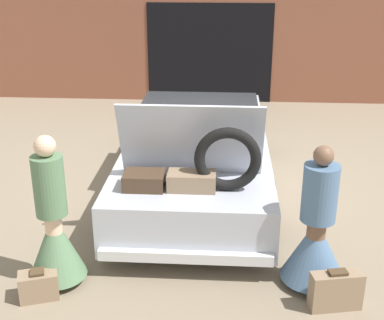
# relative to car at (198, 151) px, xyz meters

# --- Properties ---
(ground_plane) EXTENTS (40.00, 40.00, 0.00)m
(ground_plane) POSITION_rel_car_xyz_m (-0.00, 0.01, -0.56)
(ground_plane) COLOR #7F705B
(garage_wall_back) EXTENTS (12.00, 0.14, 2.80)m
(garage_wall_back) POSITION_rel_car_xyz_m (-0.00, 4.85, 0.83)
(garage_wall_back) COLOR brown
(garage_wall_back) RESTS_ON ground_plane
(car) EXTENTS (2.00, 4.83, 1.73)m
(car) POSITION_rel_car_xyz_m (0.00, 0.00, 0.00)
(car) COLOR #B2B7C6
(car) RESTS_ON ground_plane
(person_left) EXTENTS (0.61, 0.61, 1.65)m
(person_left) POSITION_rel_car_xyz_m (-1.35, -2.51, 0.02)
(person_left) COLOR beige
(person_left) RESTS_ON ground_plane
(person_right) EXTENTS (0.68, 0.68, 1.55)m
(person_right) POSITION_rel_car_xyz_m (1.35, -2.37, -0.02)
(person_right) COLOR brown
(person_right) RESTS_ON ground_plane
(suitcase_beside_left_person) EXTENTS (0.44, 0.33, 0.32)m
(suitcase_beside_left_person) POSITION_rel_car_xyz_m (-1.46, -2.82, -0.42)
(suitcase_beside_left_person) COLOR #8C7259
(suitcase_beside_left_person) RESTS_ON ground_plane
(suitcase_beside_right_person) EXTENTS (0.54, 0.27, 0.43)m
(suitcase_beside_right_person) POSITION_rel_car_xyz_m (1.51, -2.79, -0.36)
(suitcase_beside_right_person) COLOR #8C7259
(suitcase_beside_right_person) RESTS_ON ground_plane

